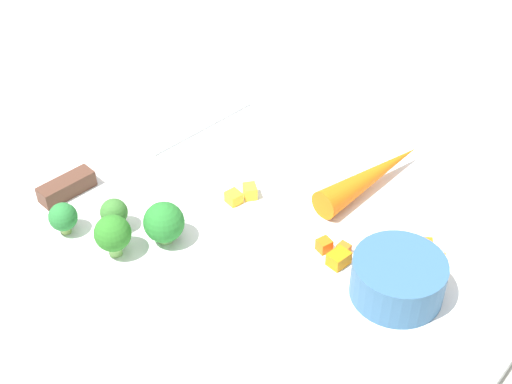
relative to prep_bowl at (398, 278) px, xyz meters
The scene contains 16 objects.
ground_plane 0.17m from the prep_bowl, behind, with size 4.00×4.00×0.00m, color gray.
cutting_board 0.17m from the prep_bowl, behind, with size 0.55×0.38×0.01m, color white.
prep_bowl is the anchor object (origin of this frame).
chef_knife 0.31m from the prep_bowl, behind, with size 0.05×0.27×0.02m.
whole_carrot 0.14m from the prep_bowl, 131.34° to the left, with size 0.03×0.03×0.14m, color orange.
carrot_dice_0 0.08m from the prep_bowl, behind, with size 0.01×0.01×0.01m, color orange.
carrot_dice_1 0.05m from the prep_bowl, 77.76° to the left, with size 0.02×0.01×0.01m, color orange.
carrot_dice_2 0.06m from the prep_bowl, 96.13° to the left, with size 0.01×0.02×0.01m, color orange.
carrot_dice_3 0.06m from the prep_bowl, 168.94° to the left, with size 0.01×0.01×0.01m, color orange.
carrot_dice_4 0.06m from the prep_bowl, behind, with size 0.02×0.01×0.01m, color orange.
pepper_dice_0 0.18m from the prep_bowl, behind, with size 0.01×0.01×0.01m, color yellow.
pepper_dice_1 0.18m from the prep_bowl, behind, with size 0.01×0.01×0.01m, color yellow.
broccoli_floret_0 0.30m from the prep_bowl, 154.61° to the right, with size 0.03×0.03×0.03m.
broccoli_floret_1 0.26m from the prep_bowl, 158.16° to the right, with size 0.03×0.03×0.03m.
broccoli_floret_2 0.21m from the prep_bowl, 157.99° to the right, with size 0.04×0.04×0.04m.
broccoli_floret_3 0.25m from the prep_bowl, 151.20° to the right, with size 0.03×0.03×0.04m.
Camera 1 is at (0.34, -0.40, 0.46)m, focal length 49.62 mm.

